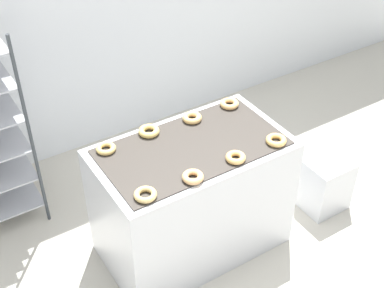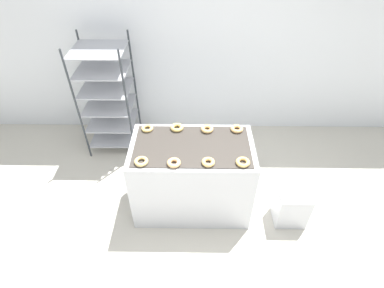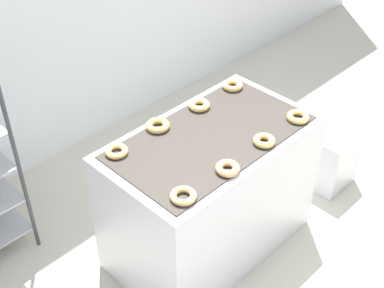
% 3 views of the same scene
% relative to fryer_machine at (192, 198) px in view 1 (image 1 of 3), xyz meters
% --- Properties ---
extents(fryer_machine, '(1.23, 0.71, 0.88)m').
position_rel_fryer_machine_xyz_m(fryer_machine, '(0.00, 0.00, 0.00)').
color(fryer_machine, silver).
rests_on(fryer_machine, ground_plane).
extents(glaze_bin, '(0.33, 0.28, 0.43)m').
position_rel_fryer_machine_xyz_m(glaze_bin, '(1.06, -0.21, -0.22)').
color(glaze_bin, silver).
rests_on(glaze_bin, ground_plane).
extents(donut_near_left, '(0.13, 0.13, 0.03)m').
position_rel_fryer_machine_xyz_m(donut_near_left, '(-0.46, -0.25, 0.46)').
color(donut_near_left, tan).
rests_on(donut_near_left, fryer_machine).
extents(donut_near_midleft, '(0.13, 0.13, 0.04)m').
position_rel_fryer_machine_xyz_m(donut_near_midleft, '(-0.16, -0.26, 0.46)').
color(donut_near_midleft, '#E7AD6F').
rests_on(donut_near_midleft, fryer_machine).
extents(donut_near_midright, '(0.12, 0.12, 0.04)m').
position_rel_fryer_machine_xyz_m(donut_near_midright, '(0.15, -0.25, 0.46)').
color(donut_near_midright, '#E8B465').
rests_on(donut_near_midright, fryer_machine).
extents(donut_near_right, '(0.13, 0.13, 0.04)m').
position_rel_fryer_machine_xyz_m(donut_near_right, '(0.47, -0.25, 0.46)').
color(donut_near_right, '#EAB763').
rests_on(donut_near_right, fryer_machine).
extents(donut_far_left, '(0.12, 0.12, 0.03)m').
position_rel_fryer_machine_xyz_m(donut_far_left, '(-0.47, 0.25, 0.46)').
color(donut_far_left, '#E3BC68').
rests_on(donut_far_left, fryer_machine).
extents(donut_far_midleft, '(0.14, 0.14, 0.04)m').
position_rel_fryer_machine_xyz_m(donut_far_midleft, '(-0.16, 0.26, 0.46)').
color(donut_far_midleft, '#E3BD65').
rests_on(donut_far_midleft, fryer_machine).
extents(donut_far_midright, '(0.13, 0.13, 0.04)m').
position_rel_fryer_machine_xyz_m(donut_far_midright, '(0.15, 0.24, 0.46)').
color(donut_far_midright, '#EAB86E').
rests_on(donut_far_midright, fryer_machine).
extents(donut_far_right, '(0.13, 0.13, 0.04)m').
position_rel_fryer_machine_xyz_m(donut_far_right, '(0.46, 0.25, 0.46)').
color(donut_far_right, '#EAB06A').
rests_on(donut_far_right, fryer_machine).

